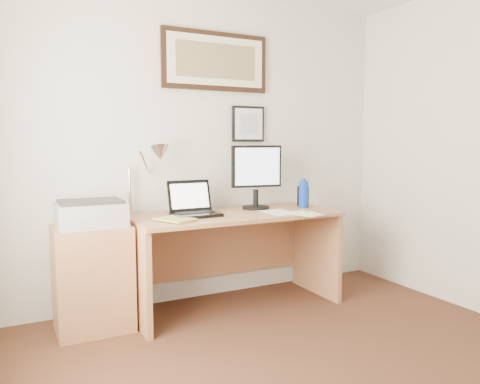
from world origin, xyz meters
TOP-DOWN VIEW (x-y plane):
  - wall_back at (0.00, 2.00)m, footprint 3.50×0.02m
  - side_cabinet at (-0.92, 1.68)m, footprint 0.50×0.40m
  - water_bottle at (0.79, 1.62)m, footprint 0.08×0.08m
  - bottle_cap at (0.79, 1.62)m, footprint 0.04×0.04m
  - speaker at (0.84, 1.71)m, footprint 0.09×0.08m
  - paper_sheet_a at (0.47, 1.50)m, footprint 0.23×0.32m
  - paper_sheet_b at (0.59, 1.33)m, footprint 0.26×0.32m
  - sticky_pad at (0.63, 1.35)m, footprint 0.10×0.10m
  - marker_pen at (0.62, 1.43)m, footprint 0.14×0.06m
  - book at (-0.47, 1.44)m, footprint 0.28×0.31m
  - desk at (0.15, 1.72)m, footprint 1.60×0.70m
  - laptop at (-0.18, 1.66)m, footprint 0.34×0.30m
  - lcd_monitor at (0.40, 1.74)m, footprint 0.42×0.22m
  - printer at (-0.92, 1.65)m, footprint 0.44×0.34m
  - desk_lamp at (-0.41, 1.81)m, footprint 0.29×0.27m
  - picture_large at (0.15, 1.97)m, footprint 0.92×0.04m
  - picture_small at (0.45, 1.97)m, footprint 0.30×0.03m

SIDE VIEW (x-z plane):
  - side_cabinet at x=-0.92m, z-range 0.00..0.73m
  - desk at x=0.15m, z-range 0.14..0.89m
  - paper_sheet_a at x=0.47m, z-range 0.75..0.75m
  - paper_sheet_b at x=0.59m, z-range 0.75..0.75m
  - sticky_pad at x=0.63m, z-range 0.75..0.76m
  - marker_pen at x=0.62m, z-range 0.75..0.77m
  - book at x=-0.47m, z-range 0.75..0.77m
  - laptop at x=-0.18m, z-range 0.68..0.94m
  - printer at x=-0.92m, z-range 0.73..0.91m
  - speaker at x=0.84m, z-range 0.75..0.92m
  - water_bottle at x=0.79m, z-range 0.75..0.97m
  - bottle_cap at x=0.79m, z-range 0.97..0.99m
  - lcd_monitor at x=0.40m, z-range 0.78..1.30m
  - desk_lamp at x=-0.41m, z-range 0.92..1.45m
  - wall_back at x=0.00m, z-range 0.00..2.50m
  - picture_small at x=0.45m, z-range 1.30..1.60m
  - picture_large at x=0.15m, z-range 1.72..2.19m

